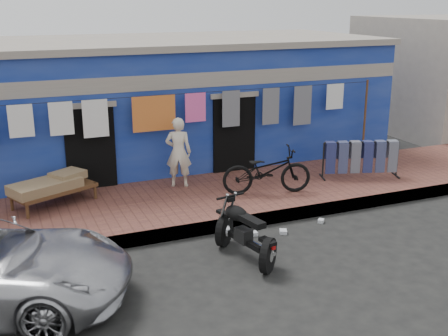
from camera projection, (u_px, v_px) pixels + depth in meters
ground at (268, 262)px, 9.70m from camera, size 80.00×80.00×0.00m
sidewalk at (207, 200)px, 12.32m from camera, size 28.00×3.00×0.25m
curb at (233, 224)px, 11.04m from camera, size 28.00×0.10×0.25m
building at (154, 101)px, 15.39m from camera, size 12.20×5.20×3.36m
clothesline at (172, 116)px, 12.80m from camera, size 10.06×0.06×2.10m
seated_person at (178, 152)px, 12.66m from camera, size 0.68×0.58×1.60m
bicycle at (267, 166)px, 12.25m from camera, size 2.05×1.14×1.26m
motorcycle at (245, 231)px, 9.72m from camera, size 1.21×1.84×1.04m
charpoy at (54, 191)px, 11.65m from camera, size 2.40×2.17×0.60m
jeans_rack at (361, 159)px, 13.41m from camera, size 2.14×1.49×0.92m
litter_a at (253, 234)px, 10.79m from camera, size 0.18×0.14×0.08m
litter_b at (321, 221)px, 11.42m from camera, size 0.17×0.18×0.07m
litter_c at (283, 232)px, 10.90m from camera, size 0.20×0.21×0.07m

